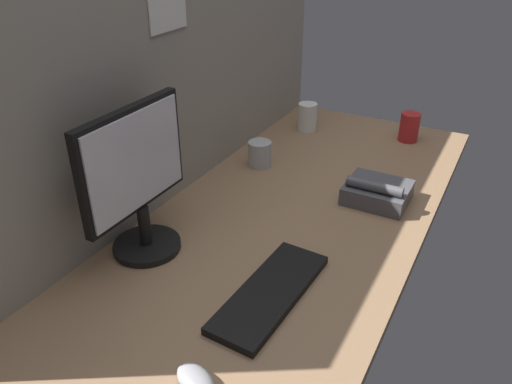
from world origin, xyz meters
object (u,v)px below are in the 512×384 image
Objects in this scene: keyboard at (270,293)px; monitor at (137,178)px; mug_ceramic_white at (308,117)px; desk_phone at (377,192)px; mug_steel at (260,154)px; mug_red_plastic at (409,127)px; mouse at (196,380)px.

monitor is at bearing 90.85° from keyboard.
mug_ceramic_white is 0.60× the size of desk_phone.
mug_steel is (58.91, -3.37, -16.75)cm from monitor.
keyboard is 3.22× the size of mug_ceramic_white.
mug_steel is at bearing 138.94° from mug_red_plastic.
monitor is at bearing 176.98° from mug_ceramic_white.
mug_steel is at bearing 32.78° from keyboard.
mug_steel reaches higher than keyboard.
desk_phone reaches higher than keyboard.
mouse reaches higher than keyboard.
keyboard is 3.30× the size of mug_red_plastic.
mug_red_plastic is at bearing -41.06° from mug_steel.
keyboard is at bearing -91.73° from monitor.
desk_phone is (55.12, -8.97, 2.19)cm from keyboard.
mug_ceramic_white is at bearing 44.32° from desk_phone.
mouse is at bearing -129.32° from monitor.
mouse is (-30.76, -37.56, -19.49)cm from monitor.
mug_steel is 0.77× the size of mug_ceramic_white.
keyboard is 29.63cm from mouse.
mug_steel is (89.68, 34.19, 2.74)cm from mouse.
mug_red_plastic is (107.16, -6.05, 4.60)cm from keyboard.
mouse is at bearing 177.14° from mug_red_plastic.
keyboard is 55.88cm from desk_phone.
mug_red_plastic is 62.46cm from mug_steel.
mug_ceramic_white is (-8.84, 39.26, 0.10)cm from mug_red_plastic.
mouse is 96.01cm from mug_steel.
mug_red_plastic is at bearing -22.72° from monitor.
keyboard is at bearing 17.67° from mouse.
monitor is at bearing 138.76° from desk_phone.
mouse is 85.29cm from desk_phone.
mug_steel is at bearing 177.38° from mug_ceramic_white.
desk_phone reaches higher than mouse.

